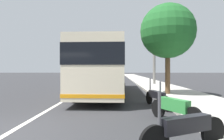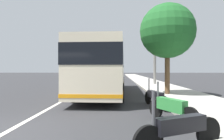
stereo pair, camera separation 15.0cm
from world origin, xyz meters
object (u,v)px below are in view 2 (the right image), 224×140
Objects in this scene: car_behind_bus at (95,74)px; roadside_tree_mid_block at (167,31)px; utility_pole at (155,52)px; motorcycle_by_tree at (155,97)px; car_oncoming at (93,75)px; motorcycle_angled at (180,129)px; motorcycle_nearest_curb at (171,108)px; coach_bus at (105,67)px.

roadside_tree_mid_block is (-31.59, -8.46, 3.43)m from car_behind_bus.
car_behind_bus is at bearing 22.35° from utility_pole.
car_oncoming reaches higher than motorcycle_by_tree.
motorcycle_by_tree is at bearing 15.31° from car_oncoming.
utility_pole is at bearing 32.98° from car_oncoming.
roadside_tree_mid_block reaches higher than motorcycle_by_tree.
motorcycle_angled is at bearing 12.75° from car_oncoming.
utility_pole is (17.60, -2.69, 3.20)m from motorcycle_angled.
motorcycle_by_tree is (2.55, 0.03, -0.01)m from motorcycle_nearest_curb.
utility_pole is at bearing -23.93° from motorcycle_by_tree.
motorcycle_angled is 4.81m from motorcycle_by_tree.
motorcycle_nearest_curb is (-7.64, -2.62, -1.37)m from coach_bus.
coach_bus is 6.03× the size of motorcycle_angled.
utility_pole is (8.98, -0.84, -0.46)m from roadside_tree_mid_block.
coach_bus is 4.83m from roadside_tree_mid_block.
car_oncoming is 0.79× the size of roadside_tree_mid_block.
motorcycle_angled is at bearing 8.24° from car_behind_bus.
roadside_tree_mid_block is at bearing 13.90° from car_behind_bus.
motorcycle_angled reaches higher than motorcycle_by_tree.
coach_bus is at bearing 11.84° from car_oncoming.
utility_pole reaches higher than motorcycle_nearest_curb.
utility_pole is (7.72, -4.91, 1.82)m from coach_bus.
motorcycle_by_tree is 0.56× the size of car_behind_bus.
motorcycle_angled is 2.28m from motorcycle_nearest_curb.
car_oncoming is at bearing 2.99° from car_behind_bus.
coach_bus is 6.27× the size of motorcycle_nearest_curb.
car_behind_bus is (37.97, 7.02, 0.22)m from motorcycle_nearest_curb.
motorcycle_angled is at bearing 167.87° from roadside_tree_mid_block.
coach_bus is at bearing -102.86° from motorcycle_angled.
motorcycle_angled is 0.43× the size of car_oncoming.
car_oncoming is (27.42, 6.42, 0.24)m from motorcycle_by_tree.
car_behind_bus is 0.68× the size of roadside_tree_mid_block.
coach_bus is 9.33m from utility_pole.
car_oncoming reaches higher than motorcycle_nearest_curb.
car_oncoming is (32.21, 6.04, 0.23)m from motorcycle_angled.
motorcycle_by_tree is at bearing -27.40° from motorcycle_nearest_curb.
utility_pole is at bearing -30.87° from coach_bus.
motorcycle_nearest_curb is 0.26× the size of utility_pole.
coach_bus is 3.01× the size of car_behind_bus.
car_behind_bus reaches higher than motorcycle_by_tree.
utility_pole reaches higher than motorcycle_angled.
motorcycle_nearest_curb is 0.48× the size of car_behind_bus.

